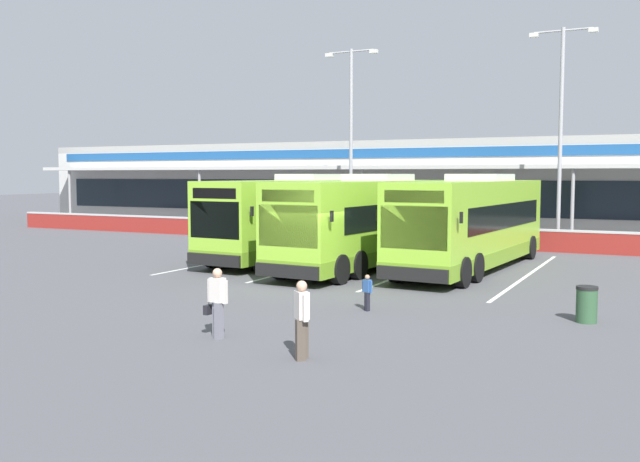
{
  "coord_description": "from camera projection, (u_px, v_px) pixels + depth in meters",
  "views": [
    {
      "loc": [
        10.99,
        -20.88,
        3.75
      ],
      "look_at": [
        -0.98,
        3.0,
        1.6
      ],
      "focal_mm": 39.39,
      "sensor_mm": 36.0,
      "label": 1
    }
  ],
  "objects": [
    {
      "name": "litter_bin",
      "position": [
        587.0,
        304.0,
        17.79
      ],
      "size": [
        0.54,
        0.54,
        0.93
      ],
      "color": "#2D5133",
      "rests_on": "ground"
    },
    {
      "name": "bay_stripe_far_west",
      "position": [
        245.0,
        257.0,
        31.97
      ],
      "size": [
        0.14,
        13.0,
        0.01
      ],
      "primitive_type": "cube",
      "color": "silver",
      "rests_on": "ground"
    },
    {
      "name": "lamp_post_west",
      "position": [
        351.0,
        131.0,
        40.89
      ],
      "size": [
        3.24,
        0.28,
        11.0
      ],
      "color": "#9E9EA3",
      "rests_on": "ground"
    },
    {
      "name": "pedestrian_in_dark_coat",
      "position": [
        302.0,
        317.0,
        14.19
      ],
      "size": [
        0.46,
        0.43,
        1.62
      ],
      "color": "#4C4238",
      "rests_on": "ground"
    },
    {
      "name": "terminal_building",
      "position": [
        491.0,
        185.0,
        47.55
      ],
      "size": [
        70.0,
        13.0,
        6.0
      ],
      "color": "#B7B7B2",
      "rests_on": "ground"
    },
    {
      "name": "coach_bus_centre",
      "position": [
        472.0,
        224.0,
        27.71
      ],
      "size": [
        3.51,
        12.28,
        3.78
      ],
      "color": "#8CC633",
      "rests_on": "ground"
    },
    {
      "name": "coach_bus_leftmost",
      "position": [
        299.0,
        218.0,
        31.52
      ],
      "size": [
        3.51,
        12.28,
        3.78
      ],
      "color": "#8CC633",
      "rests_on": "ground"
    },
    {
      "name": "bay_stripe_centre",
      "position": [
        529.0,
        275.0,
        26.35
      ],
      "size": [
        0.14,
        13.0,
        0.01
      ],
      "primitive_type": "cube",
      "color": "silver",
      "rests_on": "ground"
    },
    {
      "name": "ground_plane",
      "position": [
        306.0,
        285.0,
        23.81
      ],
      "size": [
        200.0,
        200.0,
        0.0
      ],
      "primitive_type": "plane",
      "color": "#4C4C51"
    },
    {
      "name": "pedestrian_child",
      "position": [
        367.0,
        291.0,
        19.33
      ],
      "size": [
        0.33,
        0.24,
        1.0
      ],
      "color": "black",
      "rests_on": "ground"
    },
    {
      "name": "bay_stripe_mid_west",
      "position": [
        422.0,
        268.0,
        28.22
      ],
      "size": [
        0.14,
        13.0,
        0.01
      ],
      "primitive_type": "cube",
      "color": "silver",
      "rests_on": "ground"
    },
    {
      "name": "pedestrian_with_handbag",
      "position": [
        217.0,
        301.0,
        16.07
      ],
      "size": [
        0.63,
        0.37,
        1.62
      ],
      "color": "slate",
      "rests_on": "ground"
    },
    {
      "name": "red_barrier_wall",
      "position": [
        435.0,
        236.0,
        36.69
      ],
      "size": [
        60.0,
        0.4,
        1.1
      ],
      "color": "maroon",
      "rests_on": "ground"
    },
    {
      "name": "lamp_post_centre",
      "position": [
        561.0,
        124.0,
        34.98
      ],
      "size": [
        3.24,
        0.28,
        11.0
      ],
      "color": "#9E9EA3",
      "rests_on": "ground"
    },
    {
      "name": "bay_stripe_west",
      "position": [
        328.0,
        262.0,
        30.1
      ],
      "size": [
        0.14,
        13.0,
        0.01
      ],
      "primitive_type": "cube",
      "color": "silver",
      "rests_on": "ground"
    },
    {
      "name": "coach_bus_left_centre",
      "position": [
        368.0,
        223.0,
        28.44
      ],
      "size": [
        3.51,
        12.28,
        3.78
      ],
      "color": "#8CC633",
      "rests_on": "ground"
    }
  ]
}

